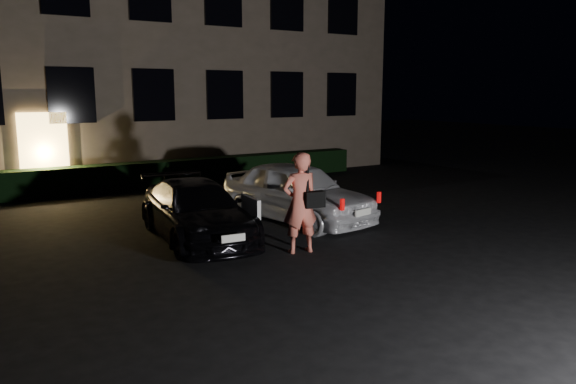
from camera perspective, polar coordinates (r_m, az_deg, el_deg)
ground at (r=10.13m, az=7.82°, el=-7.79°), size 80.00×80.00×0.00m
building at (r=23.39m, az=-17.12°, el=16.81°), size 20.00×8.11×12.00m
hedge at (r=19.11m, az=-12.73°, el=1.82°), size 15.00×0.70×0.85m
sedan at (r=12.07m, az=-9.26°, el=-1.90°), size 2.14×4.41×1.23m
hatch at (r=13.55m, az=0.89°, el=0.03°), size 2.44×4.49×1.45m
man at (r=10.85m, az=1.27°, el=-1.09°), size 0.83×0.58×1.97m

